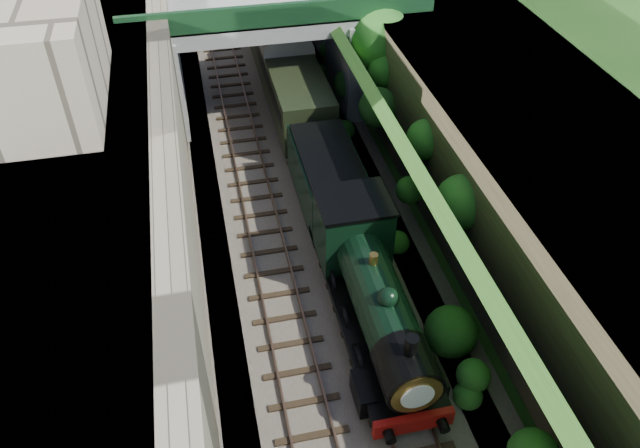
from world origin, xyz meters
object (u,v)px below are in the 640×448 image
(tree, at_px, (382,43))
(locomotive, at_px, (372,293))
(road_bridge, at_px, (282,40))
(tender, at_px, (328,183))

(tree, relative_size, locomotive, 0.65)
(road_bridge, relative_size, tree, 2.42)
(locomotive, bearing_deg, tree, 72.47)
(tree, xyz_separation_m, locomotive, (-4.71, -14.93, -2.75))
(road_bridge, bearing_deg, locomotive, -89.17)
(road_bridge, xyz_separation_m, tree, (4.97, -2.80, 0.57))
(tree, bearing_deg, tender, -121.93)
(locomotive, relative_size, tender, 1.70)
(tree, xyz_separation_m, tender, (-4.71, -7.56, -3.03))
(road_bridge, xyz_separation_m, locomotive, (0.26, -17.72, -2.18))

